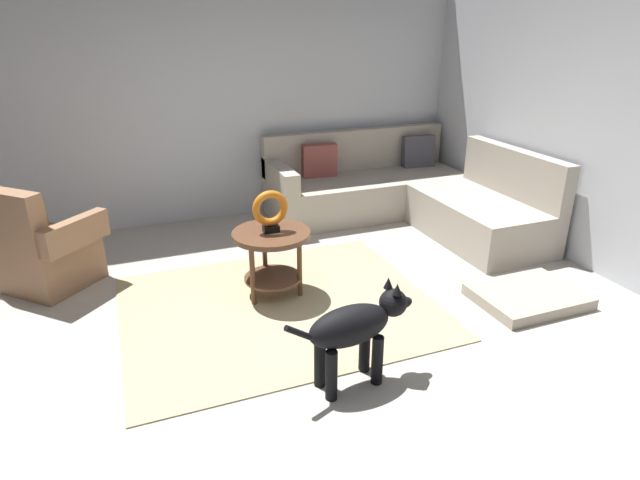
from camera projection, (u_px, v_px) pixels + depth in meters
name	position (u px, v px, depth m)	size (l,w,h in m)	color
ground_plane	(289.00, 369.00, 3.39)	(6.00, 6.00, 0.10)	#B7B2A8
wall_back	(196.00, 92.00, 5.38)	(6.00, 0.12, 2.70)	silver
area_rug	(279.00, 307.00, 4.02)	(2.30, 1.90, 0.01)	tan
sectional_couch	(405.00, 195.00, 5.67)	(2.20, 2.25, 0.88)	#B2A899
armchair	(42.00, 250.00, 4.22)	(0.99, 0.99, 0.88)	#936B4C
side_table	(272.00, 246.00, 4.06)	(0.60, 0.60, 0.54)	brown
torus_sculpture	(270.00, 210.00, 3.94)	(0.28, 0.08, 0.33)	black
dog_bed_mat	(528.00, 296.00, 4.09)	(0.80, 0.60, 0.09)	#B2A38E
dog	(356.00, 328.00, 3.06)	(0.85, 0.28, 0.63)	black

